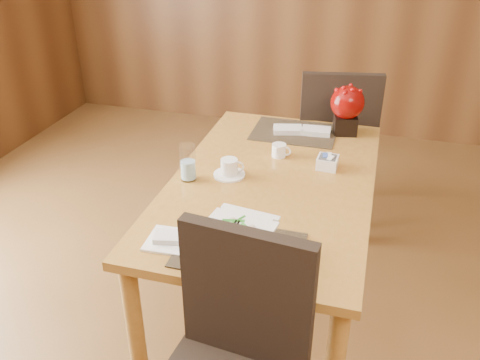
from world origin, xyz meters
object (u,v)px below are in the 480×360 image
(soup_setting, at_px, (238,239))
(dining_table, at_px, (272,198))
(coffee_cup, at_px, (229,169))
(water_glass, at_px, (188,162))
(creamer_jug, at_px, (279,150))
(far_chair, at_px, (335,138))
(sugar_caddy, at_px, (327,162))
(berry_decor, at_px, (347,107))
(bread_plate, at_px, (169,240))

(soup_setting, bearing_deg, dining_table, 97.81)
(dining_table, distance_m, coffee_cup, 0.24)
(dining_table, distance_m, water_glass, 0.42)
(water_glass, bearing_deg, creamer_jug, 44.40)
(coffee_cup, height_order, water_glass, water_glass)
(soup_setting, height_order, far_chair, far_chair)
(dining_table, bearing_deg, water_glass, -165.22)
(water_glass, height_order, sugar_caddy, water_glass)
(coffee_cup, xyz_separation_m, berry_decor, (0.46, 0.64, 0.11))
(far_chair, bearing_deg, bread_plate, 61.62)
(coffee_cup, distance_m, bread_plate, 0.56)
(berry_decor, bearing_deg, soup_setting, -102.74)
(soup_setting, height_order, berry_decor, berry_decor)
(coffee_cup, bearing_deg, sugar_caddy, 25.25)
(soup_setting, bearing_deg, far_chair, 90.56)
(dining_table, distance_m, creamer_jug, 0.28)
(coffee_cup, relative_size, creamer_jug, 1.63)
(coffee_cup, bearing_deg, creamer_jug, 55.41)
(creamer_jug, bearing_deg, bread_plate, -99.52)
(creamer_jug, relative_size, far_chair, 0.09)
(creamer_jug, height_order, far_chair, far_chair)
(dining_table, xyz_separation_m, soup_setting, (-0.00, -0.56, 0.15))
(dining_table, xyz_separation_m, creamer_jug, (-0.02, 0.24, 0.13))
(coffee_cup, bearing_deg, far_chair, 67.19)
(dining_table, height_order, bread_plate, bread_plate)
(dining_table, bearing_deg, bread_plate, -115.17)
(soup_setting, relative_size, coffee_cup, 2.06)
(water_glass, height_order, creamer_jug, water_glass)
(creamer_jug, bearing_deg, berry_decor, 60.26)
(coffee_cup, xyz_separation_m, water_glass, (-0.17, -0.08, 0.05))
(soup_setting, xyz_separation_m, sugar_caddy, (0.23, 0.74, -0.03))
(dining_table, relative_size, creamer_jug, 16.64)
(dining_table, bearing_deg, creamer_jug, 95.25)
(berry_decor, bearing_deg, bread_plate, -114.04)
(sugar_caddy, height_order, far_chair, far_chair)
(dining_table, relative_size, water_glass, 8.83)
(coffee_cup, bearing_deg, water_glass, -154.27)
(coffee_cup, xyz_separation_m, sugar_caddy, (0.43, 0.20, -0.01))
(coffee_cup, distance_m, creamer_jug, 0.31)
(berry_decor, distance_m, far_chair, 0.45)
(soup_setting, height_order, coffee_cup, soup_setting)
(dining_table, xyz_separation_m, berry_decor, (0.26, 0.62, 0.25))
(sugar_caddy, bearing_deg, coffee_cup, -154.75)
(water_glass, relative_size, creamer_jug, 1.88)
(dining_table, distance_m, bread_plate, 0.64)
(coffee_cup, relative_size, far_chair, 0.14)
(far_chair, bearing_deg, coffee_cup, 56.01)
(water_glass, height_order, berry_decor, berry_decor)
(coffee_cup, bearing_deg, bread_plate, -96.93)
(creamer_jug, bearing_deg, sugar_caddy, -5.97)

